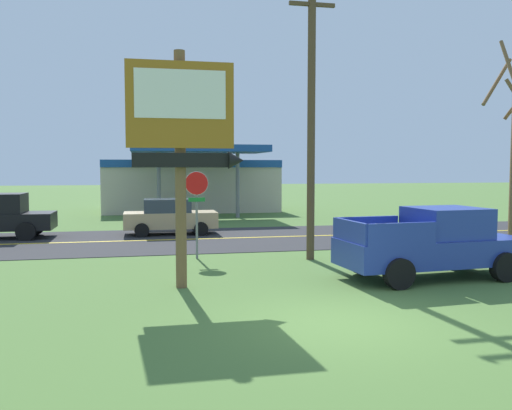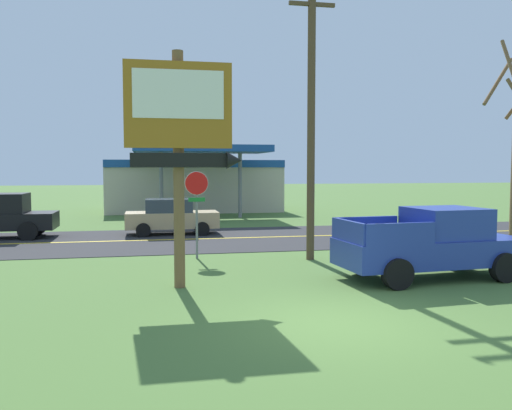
{
  "view_description": "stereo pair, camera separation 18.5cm",
  "coord_description": "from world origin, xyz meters",
  "px_view_note": "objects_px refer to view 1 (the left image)",
  "views": [
    {
      "loc": [
        -3.76,
        -9.81,
        3.06
      ],
      "look_at": [
        0.0,
        8.0,
        1.8
      ],
      "focal_mm": 37.57,
      "sensor_mm": 36.0,
      "label": 1
    },
    {
      "loc": [
        -3.58,
        -9.85,
        3.06
      ],
      "look_at": [
        0.0,
        8.0,
        1.8
      ],
      "focal_mm": 37.57,
      "sensor_mm": 36.0,
      "label": 2
    }
  ],
  "objects_px": {
    "car_tan_near_lane": "(170,217)",
    "motel_sign": "(183,130)",
    "pickup_blue_parked_on_lawn": "(434,244)",
    "utility_pole": "(311,105)",
    "gas_station": "(191,184)",
    "stop_sign": "(197,199)"
  },
  "relations": [
    {
      "from": "gas_station",
      "to": "stop_sign",
      "type": "bearing_deg",
      "value": -94.42
    },
    {
      "from": "pickup_blue_parked_on_lawn",
      "to": "utility_pole",
      "type": "bearing_deg",
      "value": 123.89
    },
    {
      "from": "motel_sign",
      "to": "gas_station",
      "type": "bearing_deg",
      "value": 84.62
    },
    {
      "from": "stop_sign",
      "to": "car_tan_near_lane",
      "type": "relative_size",
      "value": 0.7
    },
    {
      "from": "utility_pole",
      "to": "gas_station",
      "type": "xyz_separation_m",
      "value": [
        -2.14,
        21.2,
        -3.17
      ]
    },
    {
      "from": "car_tan_near_lane",
      "to": "pickup_blue_parked_on_lawn",
      "type": "bearing_deg",
      "value": -59.53
    },
    {
      "from": "motel_sign",
      "to": "utility_pole",
      "type": "relative_size",
      "value": 0.62
    },
    {
      "from": "utility_pole",
      "to": "gas_station",
      "type": "height_order",
      "value": "utility_pole"
    },
    {
      "from": "stop_sign",
      "to": "car_tan_near_lane",
      "type": "bearing_deg",
      "value": 94.81
    },
    {
      "from": "motel_sign",
      "to": "gas_station",
      "type": "distance_m",
      "value": 24.88
    },
    {
      "from": "pickup_blue_parked_on_lawn",
      "to": "car_tan_near_lane",
      "type": "distance_m",
      "value": 13.23
    },
    {
      "from": "car_tan_near_lane",
      "to": "utility_pole",
      "type": "bearing_deg",
      "value": -61.2
    },
    {
      "from": "car_tan_near_lane",
      "to": "motel_sign",
      "type": "bearing_deg",
      "value": -90.93
    },
    {
      "from": "pickup_blue_parked_on_lawn",
      "to": "gas_station",
      "type": "bearing_deg",
      "value": 100.43
    },
    {
      "from": "gas_station",
      "to": "car_tan_near_lane",
      "type": "relative_size",
      "value": 2.86
    },
    {
      "from": "stop_sign",
      "to": "utility_pole",
      "type": "relative_size",
      "value": 0.31
    },
    {
      "from": "stop_sign",
      "to": "motel_sign",
      "type": "bearing_deg",
      "value": -99.7
    },
    {
      "from": "motel_sign",
      "to": "pickup_blue_parked_on_lawn",
      "type": "distance_m",
      "value": 7.54
    },
    {
      "from": "motel_sign",
      "to": "car_tan_near_lane",
      "type": "height_order",
      "value": "motel_sign"
    },
    {
      "from": "motel_sign",
      "to": "stop_sign",
      "type": "height_order",
      "value": "motel_sign"
    },
    {
      "from": "stop_sign",
      "to": "gas_station",
      "type": "height_order",
      "value": "gas_station"
    },
    {
      "from": "gas_station",
      "to": "pickup_blue_parked_on_lawn",
      "type": "distance_m",
      "value": 25.25
    }
  ]
}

